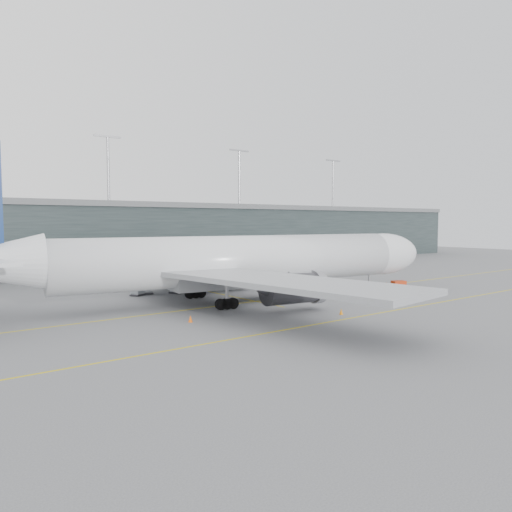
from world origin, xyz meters
TOP-DOWN VIEW (x-y plane):
  - ground at (0.00, 0.00)m, footprint 320.00×320.00m
  - taxiline_a at (0.00, -4.00)m, footprint 160.00×0.25m
  - taxiline_b at (0.00, -20.00)m, footprint 160.00×0.25m
  - taxiline_lead_main at (5.00, 20.00)m, footprint 0.25×60.00m
  - terminal at (-0.00, 58.00)m, footprint 240.00×36.00m
  - main_aircraft at (2.90, -2.18)m, footprint 69.85×64.98m
  - jet_bridge at (16.08, 22.45)m, footprint 15.45×43.71m
  - gse_cart at (30.36, -8.82)m, footprint 2.46×2.02m
  - baggage_dolly at (31.71, -13.47)m, footprint 2.79×2.30m
  - uld_a at (-5.58, 10.76)m, footprint 2.36×2.17m
  - uld_b at (-4.01, 11.52)m, footprint 2.68×2.39m
  - uld_c at (0.33, 9.31)m, footprint 2.72×2.44m
  - cone_nose at (32.83, -4.58)m, footprint 0.39×0.39m
  - cone_wing_stbd at (7.04, -17.82)m, footprint 0.45×0.45m
  - cone_wing_port at (8.47, 11.99)m, footprint 0.47×0.47m
  - cone_tail at (-9.27, -10.80)m, footprint 0.48×0.48m

SIDE VIEW (x-z plane):
  - ground at x=0.00m, z-range 0.00..0.00m
  - taxiline_a at x=0.00m, z-range 0.00..0.02m
  - taxiline_b at x=0.00m, z-range 0.00..0.02m
  - taxiline_lead_main at x=5.00m, z-range 0.00..0.02m
  - baggage_dolly at x=31.71m, z-range 0.03..0.29m
  - cone_nose at x=32.83m, z-range 0.00..0.63m
  - cone_wing_stbd at x=7.04m, z-range 0.00..0.71m
  - cone_wing_port at x=8.47m, z-range 0.00..0.75m
  - cone_tail at x=-9.27m, z-range 0.00..0.77m
  - gse_cart at x=30.36m, z-range 0.08..1.52m
  - uld_a at x=-5.58m, z-range 0.04..1.77m
  - uld_c at x=0.33m, z-range 0.05..2.09m
  - uld_b at x=-4.01m, z-range 0.05..2.10m
  - jet_bridge at x=16.08m, z-range 1.55..7.77m
  - main_aircraft at x=2.90m, z-range -4.30..15.31m
  - terminal at x=0.00m, z-range -6.88..22.12m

